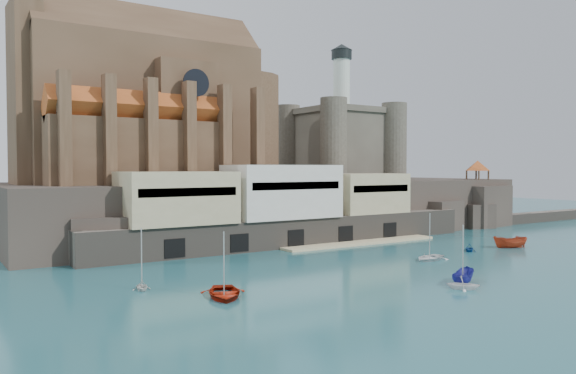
# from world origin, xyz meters

# --- Properties ---
(ground) EXTENTS (300.00, 300.00, 0.00)m
(ground) POSITION_xyz_m (0.00, 0.00, 0.00)
(ground) COLOR #1A5058
(ground) RESTS_ON ground
(promontory) EXTENTS (100.00, 36.00, 10.00)m
(promontory) POSITION_xyz_m (-0.19, 39.37, 4.92)
(promontory) COLOR black
(promontory) RESTS_ON ground
(quay) EXTENTS (70.00, 12.00, 13.05)m
(quay) POSITION_xyz_m (-10.19, 23.07, 6.07)
(quay) COLOR #5E564B
(quay) RESTS_ON ground
(church) EXTENTS (47.00, 25.93, 30.51)m
(church) POSITION_xyz_m (-24.13, 41.85, 22.13)
(church) COLOR #473221
(church) RESTS_ON promontory
(castle_keep) EXTENTS (21.20, 21.20, 29.30)m
(castle_keep) POSITION_xyz_m (16.08, 41.08, 18.31)
(castle_keep) COLOR #443F35
(castle_keep) RESTS_ON promontory
(rock_outcrop) EXTENTS (14.50, 10.50, 8.70)m
(rock_outcrop) POSITION_xyz_m (42.00, 25.84, 4.02)
(rock_outcrop) COLOR black
(rock_outcrop) RESTS_ON ground
(pavilion) EXTENTS (6.40, 6.40, 5.40)m
(pavilion) POSITION_xyz_m (42.00, 26.00, 12.73)
(pavilion) COLOR #473221
(pavilion) RESTS_ON rock_outcrop
(breakwater) EXTENTS (40.00, 3.00, 2.40)m
(breakwater) POSITION_xyz_m (66.00, 24.00, 0.00)
(breakwater) COLOR #5E564B
(breakwater) RESTS_ON ground
(boat_0) EXTENTS (4.89, 3.15, 6.63)m
(boat_0) POSITION_xyz_m (-34.37, -3.78, 0.00)
(boat_0) COLOR #961A07
(boat_0) RESTS_ON ground
(boat_1) EXTENTS (3.29, 3.16, 3.29)m
(boat_1) POSITION_xyz_m (-12.17, -14.38, 0.00)
(boat_1) COLOR white
(boat_1) RESTS_ON ground
(boat_2) EXTENTS (2.47, 2.45, 4.87)m
(boat_2) POSITION_xyz_m (-9.85, -12.45, 0.00)
(boat_2) COLOR navy
(boat_2) RESTS_ON ground
(boat_4) EXTENTS (2.55, 1.82, 2.70)m
(boat_4) POSITION_xyz_m (-40.00, 3.70, 0.00)
(boat_4) COLOR silver
(boat_4) RESTS_ON ground
(boat_5) EXTENTS (2.91, 2.88, 5.73)m
(boat_5) POSITION_xyz_m (18.40, 1.38, 0.00)
(boat_5) COLOR #AA391A
(boat_5) RESTS_ON ground
(boat_6) EXTENTS (2.22, 4.24, 5.70)m
(boat_6) POSITION_xyz_m (-0.95, 0.38, 0.00)
(boat_6) COLOR silver
(boat_6) RESTS_ON ground
(boat_7) EXTENTS (2.66, 2.90, 2.87)m
(boat_7) POSITION_xyz_m (9.93, 2.42, 0.00)
(boat_7) COLOR navy
(boat_7) RESTS_ON ground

